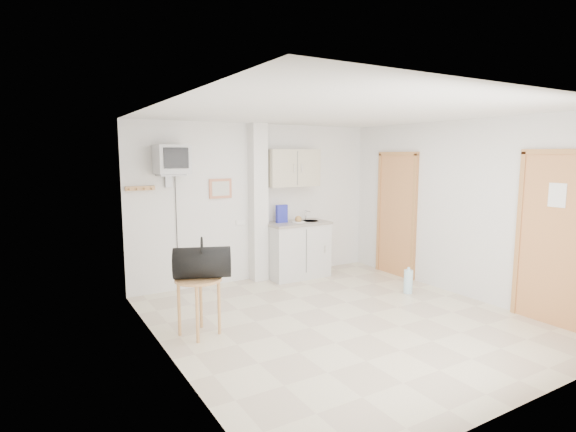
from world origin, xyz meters
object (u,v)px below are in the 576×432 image
water_bottle (408,281)px  duffel_bag (202,262)px  round_table (199,287)px  crt_television (172,160)px

water_bottle → duffel_bag: bearing=178.8°
round_table → duffel_bag: 0.29m
crt_television → duffel_bag: 1.93m
crt_television → water_bottle: crt_television is taller
duffel_bag → water_bottle: size_ratio=1.83×
crt_television → round_table: size_ratio=3.26×
round_table → water_bottle: round_table is taller
duffel_bag → water_bottle: (3.11, -0.06, -0.66)m
crt_television → round_table: 2.09m
round_table → water_bottle: bearing=-1.5°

